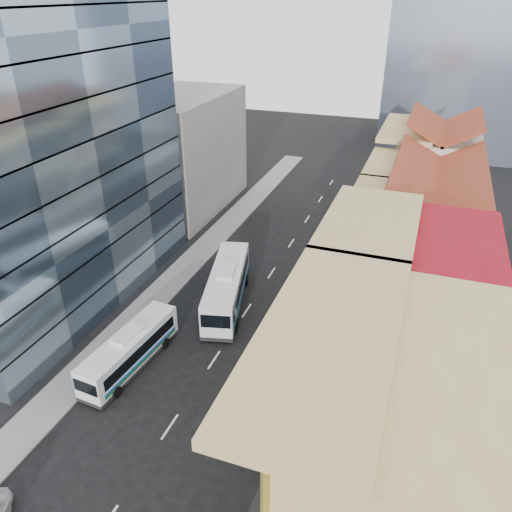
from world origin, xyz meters
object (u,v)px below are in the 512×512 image
at_px(office_tower, 30,132).
at_px(shophouse_tan, 400,461).
at_px(bus_left_near, 130,349).
at_px(bus_right, 310,303).
at_px(bus_left_far, 227,286).

bearing_deg(office_tower, shophouse_tan, -24.30).
bearing_deg(bus_left_near, office_tower, 154.73).
bearing_deg(bus_left_near, bus_right, 47.74).
relative_size(shophouse_tan, bus_left_far, 1.21).
bearing_deg(bus_right, bus_left_far, 176.22).
height_order(shophouse_tan, office_tower, office_tower).
relative_size(office_tower, bus_left_far, 2.58).
xyz_separation_m(bus_left_near, bus_left_far, (3.50, 10.06, 0.34)).
relative_size(shophouse_tan, bus_right, 1.36).
distance_m(shophouse_tan, bus_left_far, 23.99).
bearing_deg(office_tower, bus_left_near, -30.11).
relative_size(bus_left_near, bus_left_far, 0.82).
relative_size(office_tower, bus_right, 2.90).
bearing_deg(bus_left_far, bus_right, -13.03).
xyz_separation_m(shophouse_tan, office_tower, (-31.00, 14.00, 9.00)).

